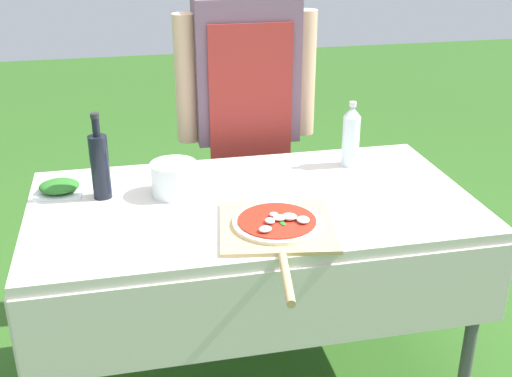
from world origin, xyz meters
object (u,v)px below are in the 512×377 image
object	(u,v)px
prep_table	(252,222)
mixing_tub	(174,178)
person_cook	(247,106)
water_bottle	(351,136)
herb_container	(59,187)
pizza_on_peel	(278,226)
oil_bottle	(100,165)

from	to	relation	value
prep_table	mixing_tub	size ratio (longest dim) A/B	9.44
person_cook	water_bottle	size ratio (longest dim) A/B	6.34
person_cook	herb_container	bearing A→B (deg)	31.74
person_cook	mixing_tub	distance (m)	0.65
prep_table	water_bottle	distance (m)	0.52
herb_container	person_cook	bearing A→B (deg)	30.84
pizza_on_peel	oil_bottle	xyz separation A→B (m)	(-0.52, 0.36, 0.10)
oil_bottle	water_bottle	bearing A→B (deg)	6.45
mixing_tub	oil_bottle	bearing A→B (deg)	174.34
oil_bottle	water_bottle	distance (m)	0.92
prep_table	oil_bottle	distance (m)	0.54
oil_bottle	herb_container	xyz separation A→B (m)	(-0.15, 0.07, -0.10)
herb_container	mixing_tub	size ratio (longest dim) A/B	1.09
water_bottle	prep_table	bearing A→B (deg)	-151.46
prep_table	person_cook	distance (m)	0.68
water_bottle	mixing_tub	xyz separation A→B (m)	(-0.67, -0.13, -0.06)
person_cook	oil_bottle	xyz separation A→B (m)	(-0.60, -0.51, -0.01)
mixing_tub	person_cook	bearing A→B (deg)	56.17
person_cook	herb_container	world-z (taller)	person_cook
prep_table	herb_container	xyz separation A→B (m)	(-0.63, 0.19, 0.10)
pizza_on_peel	prep_table	bearing A→B (deg)	106.42
oil_bottle	herb_container	bearing A→B (deg)	155.25
pizza_on_peel	herb_container	bearing A→B (deg)	156.31
pizza_on_peel	water_bottle	distance (m)	0.62
prep_table	mixing_tub	xyz separation A→B (m)	(-0.25, 0.10, 0.14)
person_cook	herb_container	distance (m)	0.87
prep_table	person_cook	xyz separation A→B (m)	(0.11, 0.64, 0.22)
prep_table	pizza_on_peel	size ratio (longest dim) A/B	2.43
mixing_tub	herb_container	bearing A→B (deg)	166.74
person_cook	oil_bottle	distance (m)	0.79
oil_bottle	mixing_tub	xyz separation A→B (m)	(0.24, -0.02, -0.06)
pizza_on_peel	herb_container	world-z (taller)	pizza_on_peel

